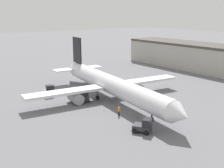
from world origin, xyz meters
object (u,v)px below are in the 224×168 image
object	(u,v)px
belt_loader_truck	(50,91)
ground_crew_worker	(119,111)
airplane	(109,84)
pushback_tug	(144,126)
baggage_tug	(84,96)

from	to	relation	value
belt_loader_truck	ground_crew_worker	bearing A→B (deg)	27.01
airplane	ground_crew_worker	world-z (taller)	airplane
belt_loader_truck	pushback_tug	size ratio (longest dim) A/B	0.89
ground_crew_worker	pushback_tug	size ratio (longest dim) A/B	0.52
baggage_tug	pushback_tug	xyz separation A→B (m)	(17.83, -0.59, -0.16)
airplane	baggage_tug	world-z (taller)	airplane
airplane	ground_crew_worker	bearing A→B (deg)	-19.90
pushback_tug	baggage_tug	bearing A→B (deg)	147.12
airplane	pushback_tug	world-z (taller)	airplane
airplane	pushback_tug	distance (m)	17.17
ground_crew_worker	belt_loader_truck	xyz separation A→B (m)	(-17.99, -4.32, 0.20)
ground_crew_worker	belt_loader_truck	world-z (taller)	belt_loader_truck
pushback_tug	ground_crew_worker	bearing A→B (deg)	139.41
airplane	ground_crew_worker	size ratio (longest dim) A/B	25.34
airplane	ground_crew_worker	distance (m)	9.91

